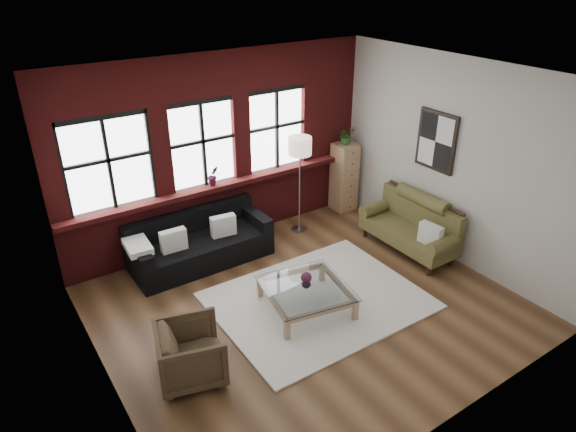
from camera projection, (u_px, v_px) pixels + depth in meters
floor at (306, 305)px, 7.33m from camera, size 5.50×5.50×0.00m
ceiling at (310, 79)px, 5.87m from camera, size 5.50×5.50×0.00m
wall_back at (218, 150)px, 8.44m from camera, size 5.50×0.00×5.50m
wall_front at (466, 302)px, 4.75m from camera, size 5.50×0.00×5.50m
wall_left at (90, 270)px, 5.23m from camera, size 0.00×5.00×5.00m
wall_right at (451, 161)px, 7.97m from camera, size 0.00×5.00×5.00m
brick_backwall at (220, 151)px, 8.40m from camera, size 5.50×0.12×3.20m
sill_ledge at (225, 184)px, 8.59m from camera, size 5.50×0.30×0.08m
window_left at (108, 165)px, 7.44m from camera, size 1.38×0.10×1.50m
window_mid at (202, 145)px, 8.19m from camera, size 1.38×0.10×1.50m
window_right at (276, 130)px, 8.88m from camera, size 1.38×0.10×1.50m
wall_poster at (437, 141)px, 8.06m from camera, size 0.05×0.74×0.94m
shag_rug at (318, 300)px, 7.40m from camera, size 2.91×2.30×0.03m
dark_sofa at (200, 240)px, 8.19m from camera, size 2.23×0.90×0.81m
pillow_a at (174, 240)px, 7.79m from camera, size 0.40×0.15×0.34m
pillow_b at (223, 226)px, 8.21m from camera, size 0.41×0.19×0.34m
vintage_settee at (409, 226)px, 8.48m from camera, size 0.77×1.73×0.92m
pillow_settee at (431, 234)px, 8.00m from camera, size 0.18×0.39×0.34m
armchair at (191, 353)px, 5.95m from camera, size 0.94×0.92×0.70m
coffee_table at (306, 298)px, 7.17m from camera, size 1.32×1.32×0.38m
vase at (306, 283)px, 7.06m from camera, size 0.16×0.16×0.13m
flowers at (306, 277)px, 7.01m from camera, size 0.15×0.15×0.15m
drawer_chest at (344, 177)px, 9.83m from camera, size 0.41×0.41×1.32m
potted_plant_top at (346, 135)px, 9.45m from camera, size 0.34×0.30×0.35m
floor_lamp at (300, 182)px, 8.90m from camera, size 0.40×0.40×1.90m
sill_plant at (213, 176)px, 8.36m from camera, size 0.19×0.16×0.34m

